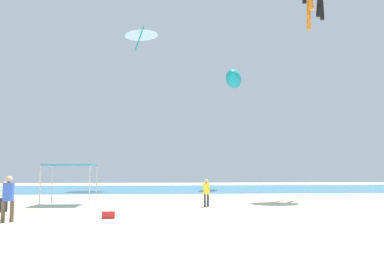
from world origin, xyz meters
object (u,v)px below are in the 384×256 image
at_px(canopy_tent, 70,167).
at_px(person_central, 206,191).
at_px(cooler_box, 109,214).
at_px(kite_inflatable_teal, 234,79).
at_px(person_near_tent, 4,194).
at_px(person_leftmost, 8,195).
at_px(kite_delta_white, 141,33).

distance_m(canopy_tent, person_central, 8.70).
xyz_separation_m(cooler_box, kite_inflatable_teal, (11.30, 28.67, 13.09)).
xyz_separation_m(canopy_tent, person_central, (8.32, -2.11, -1.40)).
bearing_deg(person_near_tent, person_central, -18.82).
relative_size(person_central, kite_inflatable_teal, 0.24).
bearing_deg(cooler_box, person_near_tent, 149.51).
relative_size(person_leftmost, kite_delta_white, 0.44).
bearing_deg(kite_delta_white, person_leftmost, 175.74).
relative_size(person_near_tent, person_leftmost, 0.83).
height_order(person_leftmost, kite_delta_white, kite_delta_white).
bearing_deg(cooler_box, kite_inflatable_teal, 68.48).
bearing_deg(canopy_tent, kite_delta_white, 80.95).
relative_size(person_near_tent, kite_inflatable_teal, 0.24).
distance_m(canopy_tent, cooler_box, 8.46).
height_order(canopy_tent, person_near_tent, canopy_tent).
distance_m(person_central, kite_inflatable_teal, 27.09).
bearing_deg(kite_inflatable_teal, cooler_box, 172.79).
xyz_separation_m(canopy_tent, kite_inflatable_teal, (14.59, 21.18, 10.92)).
xyz_separation_m(canopy_tent, cooler_box, (3.29, -7.49, -2.17)).
bearing_deg(kite_inflatable_teal, person_leftmost, 167.05).
relative_size(canopy_tent, person_near_tent, 1.87).
relative_size(canopy_tent, person_leftmost, 1.56).
bearing_deg(kite_inflatable_teal, person_near_tent, 160.32).
bearing_deg(person_near_tent, kite_delta_white, 47.72).
xyz_separation_m(person_leftmost, cooler_box, (3.98, 0.99, -0.93)).
distance_m(canopy_tent, kite_inflatable_teal, 27.94).
relative_size(person_central, kite_delta_white, 0.38).
distance_m(canopy_tent, person_near_tent, 4.99).
bearing_deg(person_central, person_leftmost, -8.49).
bearing_deg(person_near_tent, person_leftmost, -97.35).
height_order(canopy_tent, person_central, canopy_tent).
bearing_deg(person_central, kite_delta_white, -121.74).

